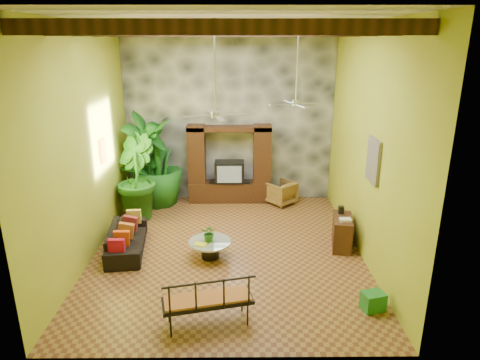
{
  "coord_description": "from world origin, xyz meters",
  "views": [
    {
      "loc": [
        0.22,
        -8.84,
        4.63
      ],
      "look_at": [
        0.29,
        0.2,
        1.63
      ],
      "focal_mm": 32.0,
      "sensor_mm": 36.0,
      "label": 1
    }
  ],
  "objects_px": {
    "iron_bench": "(207,299)",
    "green_bin": "(373,301)",
    "wicker_armchair": "(281,193)",
    "sofa": "(127,239)",
    "tall_plant_c": "(157,161)",
    "entertainment_center": "(230,170)",
    "tall_plant_b": "(135,177)",
    "tall_plant_a": "(147,161)",
    "ceiling_fan_back": "(296,94)",
    "side_console": "(342,232)",
    "coffee_table": "(210,247)",
    "ceiling_fan_front": "(216,104)"
  },
  "relations": [
    {
      "from": "sofa",
      "to": "tall_plant_c",
      "type": "height_order",
      "value": "tall_plant_c"
    },
    {
      "from": "tall_plant_c",
      "to": "side_console",
      "type": "relative_size",
      "value": 2.79
    },
    {
      "from": "wicker_armchair",
      "to": "iron_bench",
      "type": "relative_size",
      "value": 0.47
    },
    {
      "from": "tall_plant_b",
      "to": "coffee_table",
      "type": "xyz_separation_m",
      "value": [
        2.11,
        -2.3,
        -0.88
      ]
    },
    {
      "from": "tall_plant_b",
      "to": "entertainment_center",
      "type": "bearing_deg",
      "value": 25.42
    },
    {
      "from": "tall_plant_b",
      "to": "green_bin",
      "type": "bearing_deg",
      "value": -39.55
    },
    {
      "from": "wicker_armchair",
      "to": "tall_plant_b",
      "type": "xyz_separation_m",
      "value": [
        -4.0,
        -0.97,
        0.8
      ]
    },
    {
      "from": "tall_plant_b",
      "to": "side_console",
      "type": "relative_size",
      "value": 2.47
    },
    {
      "from": "ceiling_fan_back",
      "to": "tall_plant_a",
      "type": "relative_size",
      "value": 0.68
    },
    {
      "from": "tall_plant_b",
      "to": "side_console",
      "type": "xyz_separation_m",
      "value": [
        5.14,
        -1.8,
        -0.77
      ]
    },
    {
      "from": "entertainment_center",
      "to": "tall_plant_b",
      "type": "relative_size",
      "value": 1.06
    },
    {
      "from": "ceiling_fan_front",
      "to": "tall_plant_a",
      "type": "xyz_separation_m",
      "value": [
        -2.1,
        3.14,
        -2.03
      ]
    },
    {
      "from": "ceiling_fan_back",
      "to": "iron_bench",
      "type": "relative_size",
      "value": 1.17
    },
    {
      "from": "sofa",
      "to": "tall_plant_b",
      "type": "distance_m",
      "value": 2.14
    },
    {
      "from": "sofa",
      "to": "wicker_armchair",
      "type": "xyz_separation_m",
      "value": [
        3.81,
        2.92,
        0.05
      ]
    },
    {
      "from": "wicker_armchair",
      "to": "coffee_table",
      "type": "distance_m",
      "value": 3.78
    },
    {
      "from": "green_bin",
      "to": "entertainment_center",
      "type": "bearing_deg",
      "value": 116.0
    },
    {
      "from": "tall_plant_b",
      "to": "iron_bench",
      "type": "height_order",
      "value": "tall_plant_b"
    },
    {
      "from": "tall_plant_b",
      "to": "tall_plant_c",
      "type": "bearing_deg",
      "value": 67.36
    },
    {
      "from": "ceiling_fan_back",
      "to": "side_console",
      "type": "relative_size",
      "value": 2.02
    },
    {
      "from": "entertainment_center",
      "to": "coffee_table",
      "type": "distance_m",
      "value": 3.58
    },
    {
      "from": "tall_plant_c",
      "to": "side_console",
      "type": "distance_m",
      "value": 5.57
    },
    {
      "from": "sofa",
      "to": "green_bin",
      "type": "relative_size",
      "value": 5.07
    },
    {
      "from": "sofa",
      "to": "coffee_table",
      "type": "relative_size",
      "value": 2.07
    },
    {
      "from": "entertainment_center",
      "to": "wicker_armchair",
      "type": "relative_size",
      "value": 3.22
    },
    {
      "from": "tall_plant_b",
      "to": "ceiling_fan_back",
      "type": "bearing_deg",
      "value": -10.39
    },
    {
      "from": "tall_plant_a",
      "to": "iron_bench",
      "type": "height_order",
      "value": "tall_plant_a"
    },
    {
      "from": "sofa",
      "to": "side_console",
      "type": "height_order",
      "value": "side_console"
    },
    {
      "from": "iron_bench",
      "to": "tall_plant_a",
      "type": "bearing_deg",
      "value": 97.05
    },
    {
      "from": "wicker_armchair",
      "to": "tall_plant_a",
      "type": "height_order",
      "value": "tall_plant_a"
    },
    {
      "from": "tall_plant_b",
      "to": "wicker_armchair",
      "type": "bearing_deg",
      "value": 13.61
    },
    {
      "from": "ceiling_fan_back",
      "to": "green_bin",
      "type": "bearing_deg",
      "value": -73.29
    },
    {
      "from": "tall_plant_a",
      "to": "ceiling_fan_front",
      "type": "bearing_deg",
      "value": -56.21
    },
    {
      "from": "iron_bench",
      "to": "ceiling_fan_front",
      "type": "bearing_deg",
      "value": 74.93
    },
    {
      "from": "sofa",
      "to": "tall_plant_c",
      "type": "xyz_separation_m",
      "value": [
        0.22,
        2.95,
        1.0
      ]
    },
    {
      "from": "iron_bench",
      "to": "green_bin",
      "type": "distance_m",
      "value": 2.99
    },
    {
      "from": "entertainment_center",
      "to": "sofa",
      "type": "distance_m",
      "value": 3.95
    },
    {
      "from": "coffee_table",
      "to": "iron_bench",
      "type": "height_order",
      "value": "iron_bench"
    },
    {
      "from": "entertainment_center",
      "to": "side_console",
      "type": "height_order",
      "value": "entertainment_center"
    },
    {
      "from": "ceiling_fan_back",
      "to": "side_console",
      "type": "bearing_deg",
      "value": -45.05
    },
    {
      "from": "tall_plant_a",
      "to": "coffee_table",
      "type": "xyz_separation_m",
      "value": [
        1.92,
        -3.09,
        -1.11
      ]
    },
    {
      "from": "sofa",
      "to": "tall_plant_a",
      "type": "height_order",
      "value": "tall_plant_a"
    },
    {
      "from": "ceiling_fan_back",
      "to": "tall_plant_b",
      "type": "relative_size",
      "value": 0.82
    },
    {
      "from": "wicker_armchair",
      "to": "sofa",
      "type": "bearing_deg",
      "value": -3.4
    },
    {
      "from": "sofa",
      "to": "tall_plant_c",
      "type": "relative_size",
      "value": 0.76
    },
    {
      "from": "ceiling_fan_back",
      "to": "tall_plant_a",
      "type": "xyz_separation_m",
      "value": [
        -3.9,
        1.54,
        -2.03
      ]
    },
    {
      "from": "ceiling_fan_back",
      "to": "tall_plant_a",
      "type": "bearing_deg",
      "value": 158.5
    },
    {
      "from": "iron_bench",
      "to": "green_bin",
      "type": "xyz_separation_m",
      "value": [
        2.93,
        0.46,
        -0.37
      ]
    },
    {
      "from": "iron_bench",
      "to": "side_console",
      "type": "height_order",
      "value": "iron_bench"
    },
    {
      "from": "tall_plant_a",
      "to": "iron_bench",
      "type": "bearing_deg",
      "value": -69.81
    }
  ]
}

